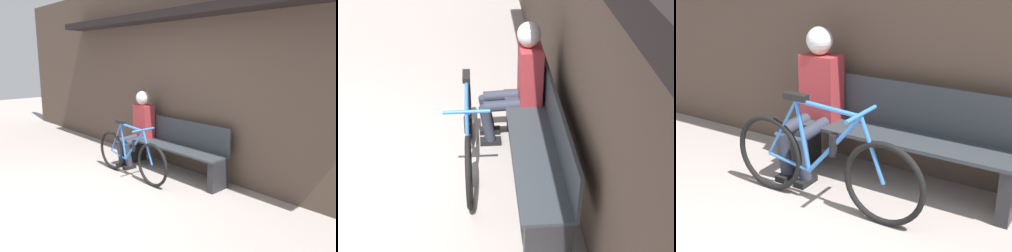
% 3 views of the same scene
% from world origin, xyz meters
% --- Properties ---
extents(park_bench_near, '(1.96, 0.42, 0.87)m').
position_xyz_m(park_bench_near, '(-0.03, 2.03, 0.43)').
color(park_bench_near, '#2D3338').
rests_on(park_bench_near, ground_plane).
extents(bicycle, '(1.70, 0.40, 0.88)m').
position_xyz_m(bicycle, '(-0.37, 1.39, 0.36)').
color(bicycle, black).
rests_on(bicycle, ground_plane).
extents(person_seated, '(0.34, 0.63, 1.29)m').
position_xyz_m(person_seated, '(-0.80, 1.92, 0.74)').
color(person_seated, '#2D3342').
rests_on(person_seated, ground_plane).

